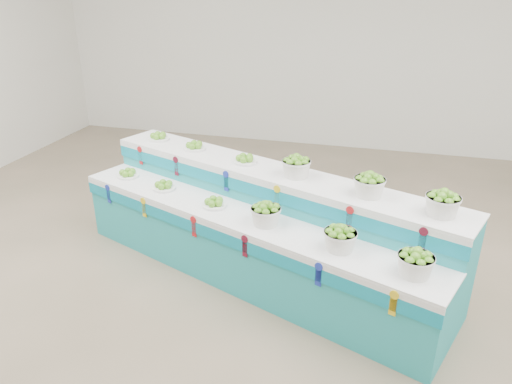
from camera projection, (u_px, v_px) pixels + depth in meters
ground at (273, 325)px, 4.16m from camera, size 10.00×10.00×0.00m
back_wall at (347, 27)px, 7.76m from camera, size 10.00×0.00×10.00m
display_stand at (256, 226)px, 4.75m from camera, size 4.02×2.37×1.02m
plate_lower_left at (128, 173)px, 5.32m from camera, size 0.31×0.31×0.10m
plate_lower_mid at (164, 185)px, 5.01m from camera, size 0.31×0.31×0.10m
plate_lower_right at (214, 202)px, 4.64m from camera, size 0.31×0.31×0.10m
basket_lower_left at (266, 214)px, 4.28m from camera, size 0.35×0.35×0.20m
basket_lower_mid at (340, 238)px, 3.89m from camera, size 0.35×0.35×0.20m
basket_lower_right at (416, 263)px, 3.55m from camera, size 0.35×0.35×0.20m
plate_upper_left at (158, 136)px, 5.56m from camera, size 0.31×0.31×0.10m
plate_upper_mid at (195, 145)px, 5.25m from camera, size 0.31×0.31×0.10m
plate_upper_right at (245, 158)px, 4.87m from camera, size 0.31×0.31×0.10m
basket_upper_left at (296, 166)px, 4.52m from camera, size 0.35×0.35×0.20m
basket_upper_mid at (369, 185)px, 4.12m from camera, size 0.35×0.35×0.20m
basket_upper_right at (443, 203)px, 3.78m from camera, size 0.35×0.35×0.20m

